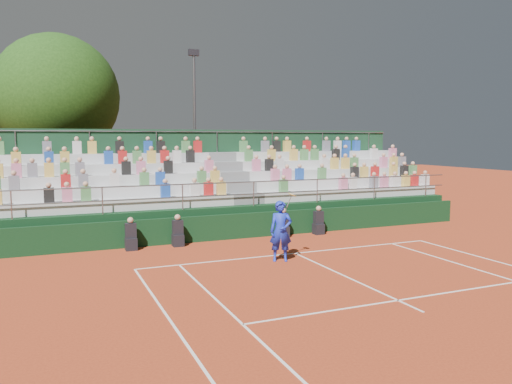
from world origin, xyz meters
name	(u,v)px	position (x,y,z in m)	size (l,w,h in m)	color
ground	(295,253)	(0.00, 0.00, 0.00)	(90.00, 90.00, 0.00)	#AC3D1C
courtside_wall	(259,225)	(0.00, 3.20, 0.50)	(20.00, 0.15, 1.00)	black
line_officials	(232,229)	(-1.31, 2.75, 0.48)	(8.07, 0.40, 1.19)	black
grandstand	(231,201)	(0.01, 6.44, 1.09)	(20.00, 5.20, 4.40)	black
tennis_player	(281,231)	(-0.92, -0.76, 0.99)	(0.95, 0.70, 2.22)	#192EC2
tree_east	(57,97)	(-7.17, 13.37, 6.15)	(6.45, 6.45, 9.39)	#382514
floodlight_mast	(195,117)	(0.19, 13.10, 5.20)	(0.60, 0.25, 9.02)	gray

